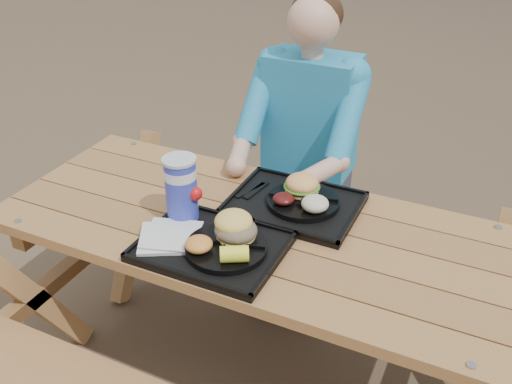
% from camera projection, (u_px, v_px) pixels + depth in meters
% --- Properties ---
extents(ground, '(60.00, 60.00, 0.00)m').
position_uv_depth(ground, '(256.00, 376.00, 2.33)').
color(ground, '#999999').
rests_on(ground, ground).
extents(picnic_table, '(1.80, 1.49, 0.75)m').
position_uv_depth(picnic_table, '(256.00, 307.00, 2.14)').
color(picnic_table, '#999999').
rests_on(picnic_table, ground).
extents(tray_near, '(0.45, 0.35, 0.02)m').
position_uv_depth(tray_near, '(212.00, 247.00, 1.82)').
color(tray_near, black).
rests_on(tray_near, picnic_table).
extents(tray_far, '(0.45, 0.35, 0.02)m').
position_uv_depth(tray_far, '(294.00, 205.00, 2.03)').
color(tray_far, black).
rests_on(tray_far, picnic_table).
extents(plate_near, '(0.26, 0.26, 0.02)m').
position_uv_depth(plate_near, '(226.00, 248.00, 1.78)').
color(plate_near, black).
rests_on(plate_near, tray_near).
extents(plate_far, '(0.26, 0.26, 0.02)m').
position_uv_depth(plate_far, '(303.00, 201.00, 2.02)').
color(plate_far, black).
rests_on(plate_far, tray_far).
extents(napkin_stack, '(0.24, 0.24, 0.02)m').
position_uv_depth(napkin_stack, '(167.00, 237.00, 1.84)').
color(napkin_stack, silver).
rests_on(napkin_stack, tray_near).
extents(soda_cup, '(0.11, 0.11, 0.22)m').
position_uv_depth(soda_cup, '(181.00, 190.00, 1.90)').
color(soda_cup, '#1623A6').
rests_on(soda_cup, tray_near).
extents(condiment_bbq, '(0.05, 0.05, 0.03)m').
position_uv_depth(condiment_bbq, '(231.00, 223.00, 1.89)').
color(condiment_bbq, '#330905').
rests_on(condiment_bbq, tray_near).
extents(condiment_mustard, '(0.05, 0.05, 0.03)m').
position_uv_depth(condiment_mustard, '(249.00, 224.00, 1.89)').
color(condiment_mustard, gold).
rests_on(condiment_mustard, tray_near).
extents(sandwich, '(0.13, 0.13, 0.13)m').
position_uv_depth(sandwich, '(236.00, 220.00, 1.78)').
color(sandwich, '#F4CA56').
rests_on(sandwich, plate_near).
extents(mac_cheese, '(0.09, 0.09, 0.04)m').
position_uv_depth(mac_cheese, '(199.00, 244.00, 1.75)').
color(mac_cheese, gold).
rests_on(mac_cheese, plate_near).
extents(corn_cob, '(0.12, 0.12, 0.05)m').
position_uv_depth(corn_cob, '(234.00, 254.00, 1.70)').
color(corn_cob, '#FDFF35').
rests_on(corn_cob, plate_near).
extents(cutlery_far, '(0.05, 0.14, 0.01)m').
position_uv_depth(cutlery_far, '(256.00, 190.00, 2.10)').
color(cutlery_far, black).
rests_on(cutlery_far, tray_far).
extents(burger, '(0.12, 0.12, 0.11)m').
position_uv_depth(burger, '(302.00, 179.00, 2.03)').
color(burger, '#F5AA56').
rests_on(burger, plate_far).
extents(baked_beans, '(0.08, 0.08, 0.03)m').
position_uv_depth(baked_beans, '(283.00, 199.00, 1.98)').
color(baked_beans, '#4B100F').
rests_on(baked_beans, plate_far).
extents(potato_salad, '(0.09, 0.09, 0.05)m').
position_uv_depth(potato_salad, '(315.00, 204.00, 1.94)').
color(potato_salad, beige).
rests_on(potato_salad, plate_far).
extents(diner, '(0.48, 0.84, 1.28)m').
position_uv_depth(diner, '(307.00, 163.00, 2.57)').
color(diner, '#1CB9C6').
rests_on(diner, ground).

